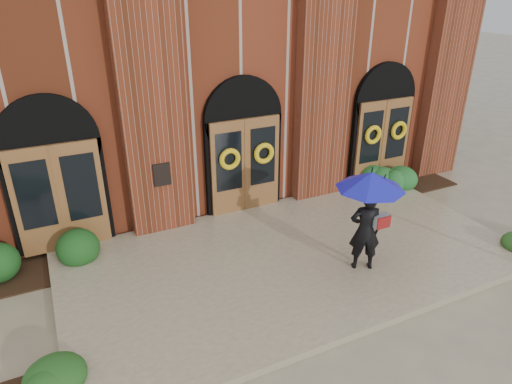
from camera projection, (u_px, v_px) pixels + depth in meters
ground at (296, 264)px, 10.21m from camera, size 90.00×90.00×0.00m
landing at (293, 258)px, 10.30m from camera, size 10.00×5.30×0.15m
church_building at (172, 51)px, 15.88m from camera, size 16.20×12.53×7.00m
man_with_umbrella at (369, 202)px, 9.20m from camera, size 1.84×1.84×2.22m
hedge_wall_left at (36, 256)px, 9.79m from camera, size 3.03×1.21×0.78m
hedge_wall_right at (407, 176)px, 13.91m from camera, size 2.72×1.09×0.70m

